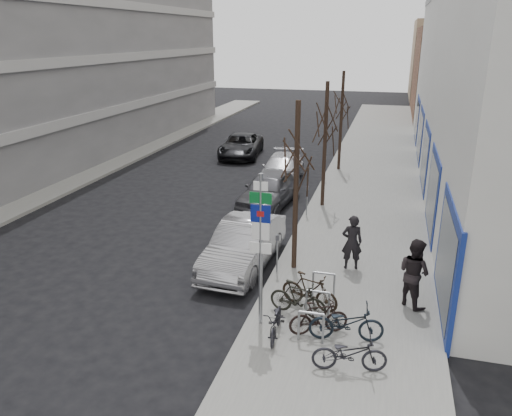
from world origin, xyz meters
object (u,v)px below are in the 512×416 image
Objects in this scene: tree_near at (297,147)px; bike_near_right at (319,317)px; bike_far_inner at (309,291)px; lane_car at (241,146)px; tree_mid at (326,115)px; pedestrian_far at (414,272)px; parked_car_mid at (269,189)px; bike_mid_inner at (298,298)px; bike_rack at (318,301)px; parked_car_front at (244,245)px; meter_back at (325,166)px; bike_mid_curb at (346,320)px; highway_sign_pole at (261,242)px; meter_mid at (307,198)px; parked_car_back at (282,169)px; pedestrian_near at (352,242)px; bike_far_curb at (350,350)px; meter_front at (277,250)px; bike_near_left at (276,319)px; tree_far at (342,98)px.

bike_near_right is at bearing -69.71° from tree_near.
lane_car reaches higher than bike_far_inner.
tree_mid is 2.76× the size of pedestrian_far.
tree_near is 1.20× the size of parked_car_mid.
bike_mid_inner is at bearing -75.34° from lane_car.
bike_rack is 0.48× the size of parked_car_front.
bike_rack is at bearing -82.98° from meter_back.
bike_mid_curb is at bearing 98.79° from pedestrian_far.
highway_sign_pole is 8.65m from meter_mid.
bike_mid_curb is 0.39× the size of parked_car_front.
meter_back is 7.54m from lane_car.
parked_car_back is at bearing -59.70° from lane_car.
meter_mid is at bearing 27.33° from bike_far_inner.
tree_mid is at bearing -85.13° from pedestrian_near.
pedestrian_far is at bearing -46.42° from parked_car_mid.
parked_car_back reaches higher than bike_mid_inner.
lane_car is (-8.58, 20.02, 0.03)m from bike_far_curb.
parked_car_back is at bearing -17.26° from pedestrian_far.
meter_front is 16.74m from lane_car.
meter_front is 0.27× the size of parked_car_back.
parked_car_back is at bearing -173.19° from meter_back.
bike_mid_inner is at bearing 68.59° from bike_near_left.
parked_car_mid reaches higher than parked_car_back.
lane_car is (-5.92, 10.15, -0.22)m from meter_mid.
bike_mid_curb is at bearing -2.10° from bike_far_curb.
pedestrian_far is (2.96, 1.38, 0.50)m from bike_mid_inner.
meter_back is at bearing 16.80° from bike_mid_inner.
bike_mid_curb is 1.01× the size of pedestrian_near.
meter_mid is 5.69m from parked_car_back.
bike_near_left is (0.33, -16.97, -3.48)m from tree_far.
bike_far_inner is at bearing 45.77° from highway_sign_pole.
pedestrian_far is at bearing -33.71° from bike_far_curb.
parked_car_back is at bearing 112.97° from meter_mid.
parked_car_back is (-2.22, 10.73, -0.23)m from meter_front.
lane_car is (-6.37, 8.65, -3.41)m from tree_mid.
tree_far is 3.57× the size of bike_near_right.
meter_mid is at bearing -69.60° from parked_car_back.
pedestrian_far reaches higher than bike_mid_curb.
highway_sign_pole is at bearing 72.56° from pedestrian_far.
lane_car is (-6.71, 19.12, 0.07)m from bike_near_left.
pedestrian_far is (3.62, -1.48, -2.96)m from tree_near.
bike_mid_curb is (2.47, -3.20, -0.21)m from meter_front.
tree_near is at bearing -84.86° from meter_mid.
bike_near_left is at bearing -88.18° from tree_mid.
parked_car_mid is 9.72m from pedestrian_far.
bike_rack is 1.46× the size of bike_near_left.
lane_car is (-7.27, 17.54, 0.02)m from bike_far_inner.
parked_car_front is (-1.48, 3.43, -1.69)m from highway_sign_pole.
bike_far_inner reaches higher than bike_near_left.
parked_car_mid is at bearing 30.45° from bike_mid_inner.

